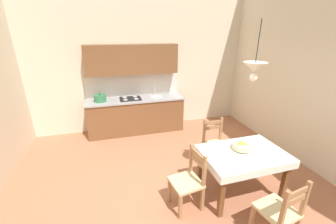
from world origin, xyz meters
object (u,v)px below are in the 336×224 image
object	(u,v)px
kitchen_cabinetry	(135,100)
pendant_lamp	(255,68)
dining_table	(243,160)
dining_chair_kitchen_side	(215,144)
dining_chair_camera_side	(280,212)
dining_chair_tv_side	(188,181)
fruit_bowl	(242,146)

from	to	relation	value
kitchen_cabinetry	pendant_lamp	size ratio (longest dim) A/B	3.01
dining_table	dining_chair_kitchen_side	size ratio (longest dim) A/B	1.39
dining_chair_camera_side	pendant_lamp	size ratio (longest dim) A/B	1.16
dining_chair_kitchen_side	pendant_lamp	world-z (taller)	pendant_lamp
dining_chair_tv_side	fruit_bowl	distance (m)	1.00
dining_table	dining_chair_tv_side	size ratio (longest dim) A/B	1.39
dining_table	dining_chair_kitchen_side	world-z (taller)	dining_chair_kitchen_side
dining_table	pendant_lamp	world-z (taller)	pendant_lamp
kitchen_cabinetry	dining_chair_tv_side	bearing A→B (deg)	-81.88
dining_chair_tv_side	fruit_bowl	size ratio (longest dim) A/B	3.10
dining_table	fruit_bowl	distance (m)	0.22
dining_chair_camera_side	dining_chair_kitchen_side	bearing A→B (deg)	89.63
dining_chair_kitchen_side	fruit_bowl	distance (m)	0.83
pendant_lamp	dining_chair_camera_side	bearing A→B (deg)	-95.36
dining_chair_camera_side	dining_chair_kitchen_side	world-z (taller)	same
kitchen_cabinetry	dining_chair_kitchen_side	distance (m)	2.37
kitchen_cabinetry	dining_chair_camera_side	bearing A→B (deg)	-70.84
dining_chair_kitchen_side	pendant_lamp	distance (m)	1.74
kitchen_cabinetry	dining_table	world-z (taller)	kitchen_cabinetry
dining_chair_kitchen_side	fruit_bowl	xyz separation A→B (m)	(0.04, -0.75, 0.37)
dining_chair_camera_side	dining_chair_kitchen_side	distance (m)	1.69
kitchen_cabinetry	dining_table	size ratio (longest dim) A/B	1.88
fruit_bowl	pendant_lamp	xyz separation A→B (m)	(0.04, 0.02, 1.20)
dining_chair_camera_side	fruit_bowl	size ratio (longest dim) A/B	3.10
kitchen_cabinetry	dining_table	distance (m)	3.08
dining_chair_tv_side	dining_chair_kitchen_side	bearing A→B (deg)	44.55
dining_chair_tv_side	kitchen_cabinetry	bearing A→B (deg)	98.12
dining_chair_camera_side	dining_table	bearing A→B (deg)	87.34
dining_chair_kitchen_side	fruit_bowl	size ratio (longest dim) A/B	3.10
dining_chair_kitchen_side	dining_table	bearing A→B (deg)	-87.99
dining_table	fruit_bowl	world-z (taller)	fruit_bowl
kitchen_cabinetry	dining_chair_tv_side	world-z (taller)	kitchen_cabinetry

